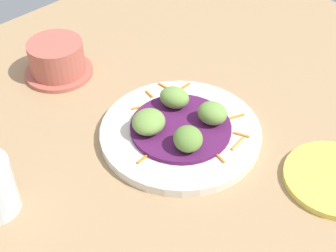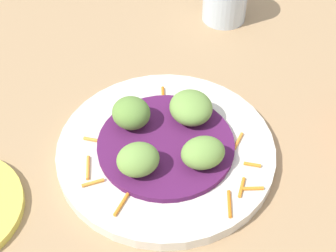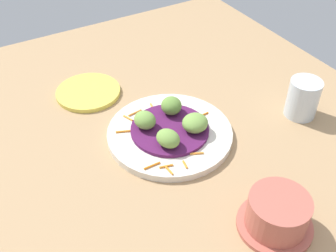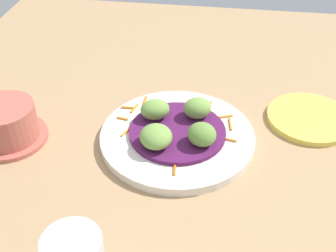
{
  "view_description": "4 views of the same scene",
  "coord_description": "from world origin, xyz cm",
  "px_view_note": "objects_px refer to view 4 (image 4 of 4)",
  "views": [
    {
      "loc": [
        -47.43,
        -38.4,
        57.15
      ],
      "look_at": [
        -6.06,
        3.03,
        4.66
      ],
      "focal_mm": 52.29,
      "sensor_mm": 36.0,
      "label": 1
    },
    {
      "loc": [
        35.61,
        3.64,
        49.77
      ],
      "look_at": [
        -5.1,
        2.14,
        6.32
      ],
      "focal_mm": 54.12,
      "sensor_mm": 36.0,
      "label": 2
    },
    {
      "loc": [
        28.56,
        57.69,
        59.92
      ],
      "look_at": [
        -3.74,
        2.07,
        5.2
      ],
      "focal_mm": 43.6,
      "sensor_mm": 36.0,
      "label": 3
    },
    {
      "loc": [
        -61.19,
        -4.83,
        49.8
      ],
      "look_at": [
        -4.47,
        3.5,
        5.14
      ],
      "focal_mm": 46.12,
      "sensor_mm": 36.0,
      "label": 4
    }
  ],
  "objects_px": {
    "guac_scoop_right": "(202,134)",
    "side_plate_small": "(309,118)",
    "guac_scoop_back": "(197,108)",
    "guac_scoop_center": "(156,137)",
    "main_plate": "(177,137)",
    "guac_scoop_left": "(155,110)",
    "terracotta_bowl": "(7,124)"
  },
  "relations": [
    {
      "from": "guac_scoop_center",
      "to": "guac_scoop_back",
      "type": "xyz_separation_m",
      "value": [
        0.09,
        -0.06,
        0.0
      ]
    },
    {
      "from": "side_plate_small",
      "to": "terracotta_bowl",
      "type": "bearing_deg",
      "value": 104.04
    },
    {
      "from": "guac_scoop_back",
      "to": "terracotta_bowl",
      "type": "relative_size",
      "value": 0.38
    },
    {
      "from": "guac_scoop_back",
      "to": "main_plate",
      "type": "bearing_deg",
      "value": 145.89
    },
    {
      "from": "guac_scoop_left",
      "to": "guac_scoop_right",
      "type": "xyz_separation_m",
      "value": [
        -0.06,
        -0.09,
        0.0
      ]
    },
    {
      "from": "main_plate",
      "to": "guac_scoop_right",
      "type": "bearing_deg",
      "value": -124.11
    },
    {
      "from": "guac_scoop_left",
      "to": "guac_scoop_back",
      "type": "height_order",
      "value": "guac_scoop_back"
    },
    {
      "from": "guac_scoop_back",
      "to": "side_plate_small",
      "type": "height_order",
      "value": "guac_scoop_back"
    },
    {
      "from": "guac_scoop_right",
      "to": "terracotta_bowl",
      "type": "distance_m",
      "value": 0.33
    },
    {
      "from": "guac_scoop_right",
      "to": "guac_scoop_back",
      "type": "distance_m",
      "value": 0.07
    },
    {
      "from": "guac_scoop_right",
      "to": "terracotta_bowl",
      "type": "bearing_deg",
      "value": 91.46
    },
    {
      "from": "main_plate",
      "to": "guac_scoop_back",
      "type": "xyz_separation_m",
      "value": [
        0.04,
        -0.03,
        0.03
      ]
    },
    {
      "from": "main_plate",
      "to": "guac_scoop_center",
      "type": "xyz_separation_m",
      "value": [
        -0.04,
        0.03,
        0.03
      ]
    },
    {
      "from": "guac_scoop_back",
      "to": "side_plate_small",
      "type": "distance_m",
      "value": 0.21
    },
    {
      "from": "guac_scoop_left",
      "to": "main_plate",
      "type": "bearing_deg",
      "value": -124.11
    },
    {
      "from": "guac_scoop_back",
      "to": "guac_scoop_center",
      "type": "bearing_deg",
      "value": 145.89
    },
    {
      "from": "main_plate",
      "to": "guac_scoop_back",
      "type": "relative_size",
      "value": 5.45
    },
    {
      "from": "main_plate",
      "to": "guac_scoop_right",
      "type": "relative_size",
      "value": 5.6
    },
    {
      "from": "guac_scoop_center",
      "to": "side_plate_small",
      "type": "xyz_separation_m",
      "value": [
        0.14,
        -0.26,
        -0.04
      ]
    },
    {
      "from": "guac_scoop_right",
      "to": "side_plate_small",
      "type": "relative_size",
      "value": 0.31
    },
    {
      "from": "terracotta_bowl",
      "to": "guac_scoop_left",
      "type": "bearing_deg",
      "value": -74.67
    },
    {
      "from": "guac_scoop_center",
      "to": "main_plate",
      "type": "bearing_deg",
      "value": -34.11
    },
    {
      "from": "guac_scoop_back",
      "to": "terracotta_bowl",
      "type": "xyz_separation_m",
      "value": [
        -0.08,
        0.32,
        -0.01
      ]
    },
    {
      "from": "main_plate",
      "to": "guac_scoop_left",
      "type": "bearing_deg",
      "value": 55.89
    },
    {
      "from": "guac_scoop_left",
      "to": "side_plate_small",
      "type": "height_order",
      "value": "guac_scoop_left"
    },
    {
      "from": "guac_scoop_right",
      "to": "guac_scoop_left",
      "type": "bearing_deg",
      "value": 55.89
    },
    {
      "from": "guac_scoop_center",
      "to": "side_plate_small",
      "type": "relative_size",
      "value": 0.36
    },
    {
      "from": "guac_scoop_back",
      "to": "terracotta_bowl",
      "type": "height_order",
      "value": "terracotta_bowl"
    },
    {
      "from": "guac_scoop_left",
      "to": "side_plate_small",
      "type": "distance_m",
      "value": 0.28
    },
    {
      "from": "terracotta_bowl",
      "to": "side_plate_small",
      "type": "bearing_deg",
      "value": -75.96
    },
    {
      "from": "guac_scoop_left",
      "to": "terracotta_bowl",
      "type": "distance_m",
      "value": 0.25
    },
    {
      "from": "guac_scoop_center",
      "to": "side_plate_small",
      "type": "height_order",
      "value": "guac_scoop_center"
    }
  ]
}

